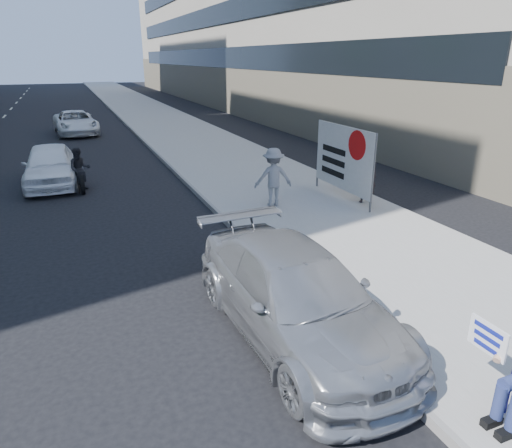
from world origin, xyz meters
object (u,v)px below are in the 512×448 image
white_sedan_near (50,165)px  motorcycle (80,171)px  parked_sedan (296,295)px  white_sedan_far (76,123)px  protest_banner (343,158)px  pedestrian_woman (367,177)px  jogger (273,177)px

white_sedan_near → motorcycle: (0.93, -1.02, -0.07)m
parked_sedan → white_sedan_far: parked_sedan is taller
protest_banner → white_sedan_far: (-7.05, 17.41, -0.74)m
parked_sedan → motorcycle: 10.87m
pedestrian_woman → jogger: bearing=3.5°
jogger → protest_banner: bearing=-171.9°
pedestrian_woman → white_sedan_near: pedestrian_woman is taller
parked_sedan → jogger: bearing=66.8°
pedestrian_woman → white_sedan_near: size_ratio=0.37×
pedestrian_woman → parked_sedan: (-5.00, -5.19, -0.20)m
protest_banner → white_sedan_far: 18.80m
motorcycle → white_sedan_far: bearing=87.0°
protest_banner → motorcycle: protest_banner is taller
protest_banner → white_sedan_near: protest_banner is taller
white_sedan_far → pedestrian_woman: bearing=-71.5°
white_sedan_far → motorcycle: 12.75m
pedestrian_woman → motorcycle: size_ratio=0.75×
white_sedan_near → white_sedan_far: bearing=85.8°
jogger → protest_banner: (2.24, -0.14, 0.41)m
jogger → protest_banner: protest_banner is taller
pedestrian_woman → white_sedan_far: (-7.50, 18.07, -0.25)m
parked_sedan → motorcycle: bearing=102.8°
pedestrian_woman → white_sedan_near: bearing=-16.0°
jogger → motorcycle: (-5.10, 4.52, -0.36)m
parked_sedan → white_sedan_near: parked_sedan is taller
motorcycle → protest_banner: bearing=-34.2°
white_sedan_near → motorcycle: motorcycle is taller
parked_sedan → white_sedan_far: bearing=94.0°
jogger → white_sedan_far: (-4.81, 17.27, -0.33)m
protest_banner → white_sedan_near: (-8.26, 5.68, -0.69)m
white_sedan_far → jogger: bearing=-78.5°
pedestrian_woman → white_sedan_near: 10.77m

